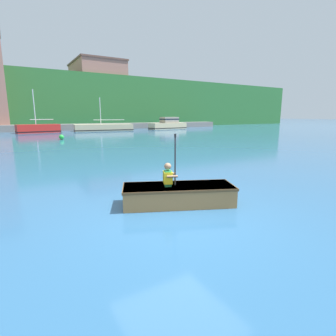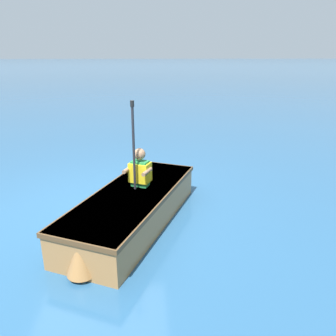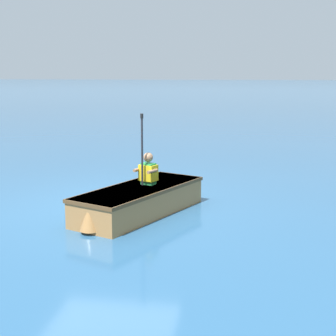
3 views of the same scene
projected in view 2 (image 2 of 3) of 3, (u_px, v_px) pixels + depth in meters
The scene contains 3 objects.
ground_plane at pixel (89, 209), 5.16m from camera, with size 300.00×300.00×0.00m, color #28567F.
rowboat_foreground at pixel (132, 207), 4.62m from camera, with size 2.88×2.01×0.49m.
person_paddler at pixel (140, 169), 4.73m from camera, with size 0.43×0.43×1.26m.
Camera 2 is at (4.73, 0.92, 2.33)m, focal length 35.00 mm.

